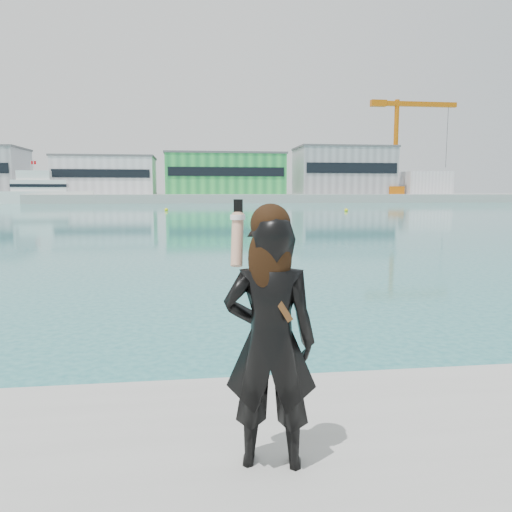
# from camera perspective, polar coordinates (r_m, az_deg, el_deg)

# --- Properties ---
(ground) EXTENTS (500.00, 500.00, 0.00)m
(ground) POSITION_cam_1_polar(r_m,az_deg,el_deg) (4.63, 7.78, -26.93)
(ground) COLOR #17656C
(ground) RESTS_ON ground
(far_quay) EXTENTS (320.00, 40.00, 2.00)m
(far_quay) POSITION_cam_1_polar(r_m,az_deg,el_deg) (133.70, -7.10, 6.61)
(far_quay) COLOR #9E9E99
(far_quay) RESTS_ON ground
(warehouse_white) EXTENTS (24.48, 15.35, 9.50)m
(warehouse_white) POSITION_cam_1_polar(r_m,az_deg,el_deg) (133.38, -16.74, 8.83)
(warehouse_white) COLOR silver
(warehouse_white) RESTS_ON far_quay
(warehouse_green) EXTENTS (30.60, 16.36, 10.50)m
(warehouse_green) POSITION_cam_1_polar(r_m,az_deg,el_deg) (132.06, -3.62, 9.36)
(warehouse_green) COLOR green
(warehouse_green) RESTS_ON far_quay
(warehouse_grey_right) EXTENTS (25.50, 15.35, 12.50)m
(warehouse_grey_right) POSITION_cam_1_polar(r_m,az_deg,el_deg) (138.03, 9.94, 9.59)
(warehouse_grey_right) COLOR gray
(warehouse_grey_right) RESTS_ON far_quay
(ancillary_shed) EXTENTS (12.00, 10.00, 6.00)m
(ancillary_shed) POSITION_cam_1_polar(r_m,az_deg,el_deg) (144.22, 18.60, 7.92)
(ancillary_shed) COLOR silver
(ancillary_shed) RESTS_ON far_quay
(dock_crane) EXTENTS (23.00, 4.00, 24.00)m
(dock_crane) POSITION_cam_1_polar(r_m,az_deg,el_deg) (137.46, 16.15, 12.27)
(dock_crane) COLOR orange
(dock_crane) RESTS_ON far_quay
(flagpole_left) EXTENTS (1.28, 0.16, 8.00)m
(flagpole_left) POSITION_cam_1_polar(r_m,az_deg,el_deg) (130.08, -24.24, 8.44)
(flagpole_left) COLOR silver
(flagpole_left) RESTS_ON far_quay
(flagpole_right) EXTENTS (1.28, 0.16, 8.00)m
(flagpole_right) POSITION_cam_1_polar(r_m,az_deg,el_deg) (126.87, 3.05, 9.12)
(flagpole_right) COLOR silver
(flagpole_right) RESTS_ON far_quay
(motor_yacht) EXTENTS (20.88, 8.25, 9.48)m
(motor_yacht) POSITION_cam_1_polar(r_m,az_deg,el_deg) (121.45, -23.16, 6.79)
(motor_yacht) COLOR white
(motor_yacht) RESTS_ON ground
(buoy_near) EXTENTS (0.50, 0.50, 0.50)m
(buoy_near) POSITION_cam_1_polar(r_m,az_deg,el_deg) (67.66, 10.26, 5.03)
(buoy_near) COLOR yellow
(buoy_near) RESTS_ON ground
(buoy_extra) EXTENTS (0.50, 0.50, 0.50)m
(buoy_extra) POSITION_cam_1_polar(r_m,az_deg,el_deg) (69.57, -10.22, 5.09)
(buoy_extra) COLOR yellow
(buoy_extra) RESTS_ON ground
(woman) EXTENTS (0.67, 0.50, 1.75)m
(woman) POSITION_cam_1_polar(r_m,az_deg,el_deg) (3.26, 1.60, -8.99)
(woman) COLOR black
(woman) RESTS_ON near_quay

